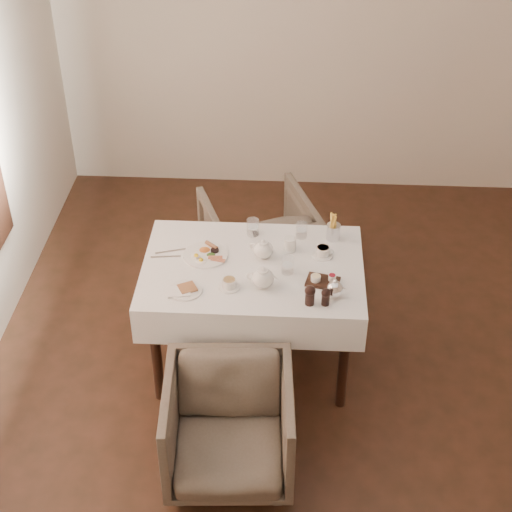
{
  "coord_description": "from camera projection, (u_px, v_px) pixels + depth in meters",
  "views": [
    {
      "loc": [
        -0.37,
        -3.32,
        3.49
      ],
      "look_at": [
        -0.57,
        0.3,
        0.82
      ],
      "focal_mm": 55.0,
      "sensor_mm": 36.0,
      "label": 1
    }
  ],
  "objects": [
    {
      "name": "glass_right",
      "position": [
        302.0,
        230.0,
        4.74
      ],
      "size": [
        0.07,
        0.07,
        0.1
      ],
      "primitive_type": "cylinder",
      "rotation": [
        0.0,
        0.0,
        -0.02
      ],
      "color": "silver",
      "rests_on": "table"
    },
    {
      "name": "table",
      "position": [
        253.0,
        282.0,
        4.6
      ],
      "size": [
        1.28,
        0.88,
        0.75
      ],
      "color": "black",
      "rests_on": "ground"
    },
    {
      "name": "pepper_mill_right",
      "position": [
        326.0,
        297.0,
        4.22
      ],
      "size": [
        0.06,
        0.06,
        0.11
      ],
      "primitive_type": null,
      "rotation": [
        0.0,
        0.0,
        -0.11
      ],
      "color": "black",
      "rests_on": "table"
    },
    {
      "name": "teapot_centre",
      "position": [
        263.0,
        248.0,
        4.56
      ],
      "size": [
        0.2,
        0.18,
        0.13
      ],
      "primitive_type": null,
      "rotation": [
        0.0,
        0.0,
        -0.39
      ],
      "color": "white",
      "rests_on": "table"
    },
    {
      "name": "fries_cup",
      "position": [
        334.0,
        228.0,
        4.7
      ],
      "size": [
        0.08,
        0.08,
        0.18
      ],
      "rotation": [
        0.0,
        0.0,
        -0.42
      ],
      "color": "silver",
      "rests_on": "table"
    },
    {
      "name": "side_plate",
      "position": [
        184.0,
        290.0,
        4.33
      ],
      "size": [
        0.19,
        0.19,
        0.02
      ],
      "rotation": [
        0.0,
        0.0,
        0.28
      ],
      "color": "white",
      "rests_on": "table"
    },
    {
      "name": "condiment_board",
      "position": [
        323.0,
        280.0,
        4.39
      ],
      "size": [
        0.21,
        0.16,
        0.05
      ],
      "rotation": [
        0.0,
        0.0,
        -0.22
      ],
      "color": "black",
      "rests_on": "table"
    },
    {
      "name": "cutlery_fork",
      "position": [
        170.0,
        251.0,
        4.64
      ],
      "size": [
        0.18,
        0.07,
        0.0
      ],
      "primitive_type": "cube",
      "rotation": [
        0.0,
        0.0,
        1.87
      ],
      "color": "silver",
      "rests_on": "table"
    },
    {
      "name": "teacup_near",
      "position": [
        229.0,
        284.0,
        4.35
      ],
      "size": [
        0.12,
        0.12,
        0.06
      ],
      "rotation": [
        0.0,
        0.0,
        -0.32
      ],
      "color": "white",
      "rests_on": "table"
    },
    {
      "name": "armchair_near",
      "position": [
        229.0,
        427.0,
        4.13
      ],
      "size": [
        0.7,
        0.72,
        0.62
      ],
      "primitive_type": "imported",
      "rotation": [
        0.0,
        0.0,
        0.06
      ],
      "color": "brown",
      "rests_on": "ground"
    },
    {
      "name": "pepper_mill_left",
      "position": [
        310.0,
        295.0,
        4.22
      ],
      "size": [
        0.06,
        0.06,
        0.12
      ],
      "primitive_type": null,
      "rotation": [
        0.0,
        0.0,
        -0.02
      ],
      "color": "black",
      "rests_on": "table"
    },
    {
      "name": "glass_mid",
      "position": [
        288.0,
        265.0,
        4.45
      ],
      "size": [
        0.08,
        0.08,
        0.1
      ],
      "primitive_type": "cylinder",
      "rotation": [
        0.0,
        0.0,
        -0.11
      ],
      "color": "silver",
      "rests_on": "table"
    },
    {
      "name": "cutlery_knife",
      "position": [
        166.0,
        257.0,
        4.6
      ],
      "size": [
        0.18,
        0.04,
        0.0
      ],
      "primitive_type": "cube",
      "rotation": [
        0.0,
        0.0,
        1.69
      ],
      "color": "silver",
      "rests_on": "table"
    },
    {
      "name": "glass_left",
      "position": [
        253.0,
        227.0,
        4.76
      ],
      "size": [
        0.1,
        0.1,
        0.1
      ],
      "primitive_type": "cylinder",
      "rotation": [
        0.0,
        0.0,
        -0.42
      ],
      "color": "silver",
      "rests_on": "table"
    },
    {
      "name": "teacup_far",
      "position": [
        323.0,
        252.0,
        4.59
      ],
      "size": [
        0.12,
        0.12,
        0.06
      ],
      "rotation": [
        0.0,
        0.0,
        -0.24
      ],
      "color": "white",
      "rests_on": "table"
    },
    {
      "name": "breakfast_plate",
      "position": [
        206.0,
        254.0,
        4.61
      ],
      "size": [
        0.26,
        0.26,
        0.03
      ],
      "rotation": [
        0.0,
        0.0,
        0.41
      ],
      "color": "white",
      "rests_on": "table"
    },
    {
      "name": "teapot_front",
      "position": [
        263.0,
        277.0,
        4.34
      ],
      "size": [
        0.19,
        0.15,
        0.14
      ],
      "primitive_type": null,
      "rotation": [
        0.0,
        0.0,
        -0.12
      ],
      "color": "white",
      "rests_on": "table"
    },
    {
      "name": "armchair_far",
      "position": [
        259.0,
        241.0,
        5.47
      ],
      "size": [
        0.91,
        0.92,
        0.66
      ],
      "primitive_type": "imported",
      "rotation": [
        0.0,
        0.0,
        3.5
      ],
      "color": "brown",
      "rests_on": "ground"
    },
    {
      "name": "creamer",
      "position": [
        290.0,
        244.0,
        4.63
      ],
      "size": [
        0.08,
        0.08,
        0.08
      ],
      "primitive_type": "cylinder",
      "rotation": [
        0.0,
        0.0,
        -0.15
      ],
      "color": "white",
      "rests_on": "table"
    },
    {
      "name": "silver_pot",
      "position": [
        335.0,
        288.0,
        4.27
      ],
      "size": [
        0.12,
        0.11,
        0.12
      ],
      "primitive_type": null,
      "rotation": [
        0.0,
        0.0,
        -0.14
      ],
      "color": "white",
      "rests_on": "table"
    }
  ]
}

